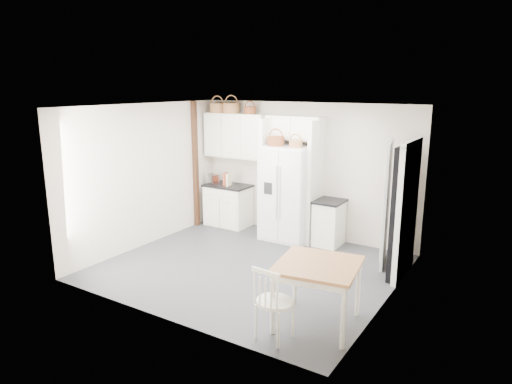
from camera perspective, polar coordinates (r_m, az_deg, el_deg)
The scene contains 27 objects.
floor at distance 7.59m, azimuth -0.81°, elevation -9.36°, with size 4.50×4.50×0.00m, color #35373D.
ceiling at distance 7.01m, azimuth -0.88°, elevation 10.66°, with size 4.50×4.50×0.00m, color white.
wall_back at distance 8.90m, azimuth 6.17°, elevation 2.71°, with size 4.50×4.50×0.00m, color beige.
wall_left at distance 8.59m, azimuth -13.56°, elevation 2.04°, with size 4.00×4.00×0.00m, color beige.
wall_right at distance 6.29m, azimuth 16.64°, elevation -2.22°, with size 4.00×4.00×0.00m, color beige.
refrigerator at distance 8.70m, azimuth 4.07°, elevation -0.15°, with size 0.94×0.75×1.81m, color white.
base_cab_left at distance 9.66m, azimuth -3.50°, elevation -1.74°, with size 0.91×0.57×0.84m, color white.
base_cab_right at distance 8.58m, azimuth 9.10°, elevation -3.92°, with size 0.46×0.55×0.81m, color white.
dining_table at distance 5.81m, azimuth 7.63°, elevation -12.53°, with size 0.97×0.97×0.81m, color brown.
windsor_chair at distance 5.44m, azimuth 2.38°, elevation -13.56°, with size 0.45×0.41×0.93m, color white.
counter_left at distance 9.55m, azimuth -3.53°, elevation 0.80°, with size 0.95×0.61×0.04m, color black.
counter_right at distance 8.47m, azimuth 9.21°, elevation -1.17°, with size 0.50×0.59×0.04m, color black.
toaster at distance 9.68m, azimuth -5.50°, elevation 1.66°, with size 0.29×0.17×0.20m, color silver.
cookbook_red at distance 9.45m, azimuth -3.81°, elevation 1.62°, with size 0.04×0.18×0.27m, color #B03D21.
cookbook_cream at distance 9.41m, azimuth -3.43°, elevation 1.55°, with size 0.04×0.18×0.26m, color beige.
basket_upper_a at distance 9.64m, azimuth -4.83°, elevation 10.43°, with size 0.34×0.34×0.19m, color olive.
basket_upper_b at distance 9.43m, azimuth -3.09°, elevation 10.43°, with size 0.35×0.35×0.21m, color olive.
basket_upper_c at distance 9.18m, azimuth -0.77°, elevation 10.18°, with size 0.25×0.25×0.15m, color maroon.
basket_fridge_a at distance 8.55m, azimuth 2.50°, elevation 6.38°, with size 0.32×0.32×0.17m, color maroon.
basket_fridge_b at distance 8.35m, azimuth 4.98°, elevation 6.05°, with size 0.25×0.25×0.13m, color olive.
upper_cabinet at distance 9.41m, azimuth -2.49°, elevation 7.05°, with size 1.40×0.34×0.90m, color white.
bridge_cabinet at distance 8.70m, azimuth 4.91°, elevation 7.99°, with size 1.12×0.34×0.45m, color white.
fridge_panel_left at distance 8.97m, azimuth 1.51°, elevation 1.90°, with size 0.08×0.60×2.30m, color white.
fridge_panel_right at distance 8.51m, azimuth 7.44°, elevation 1.16°, with size 0.08×0.60×2.30m, color white.
trim_post at distance 9.53m, azimuth -7.57°, elevation 3.39°, with size 0.09×0.09×2.60m, color #462114.
doorway_void at distance 7.32m, azimuth 17.96°, elevation -2.39°, with size 0.18×0.85×2.05m, color black.
door_slab at distance 7.72m, azimuth 16.00°, elevation -1.45°, with size 0.80×0.04×2.05m, color white.
Camera 1 is at (3.81, -5.88, 2.92)m, focal length 32.00 mm.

